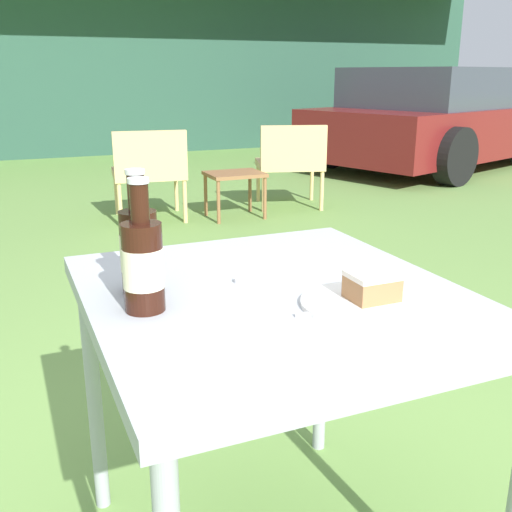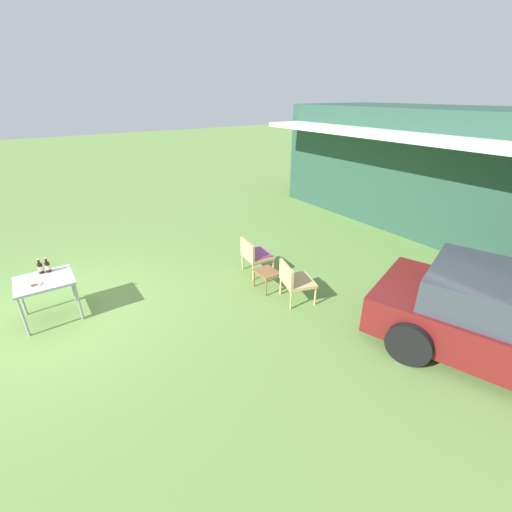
% 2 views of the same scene
% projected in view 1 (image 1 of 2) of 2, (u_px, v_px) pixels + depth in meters
% --- Properties ---
extents(cabin_building, '(11.19, 4.78, 3.18)m').
position_uv_depth(cabin_building, '(139.00, 49.00, 10.54)').
color(cabin_building, '#284C3D').
rests_on(cabin_building, ground_plane).
extents(parked_car, '(4.23, 2.92, 1.26)m').
position_uv_depth(parked_car, '(441.00, 119.00, 7.83)').
color(parked_car, maroon).
rests_on(parked_car, ground_plane).
extents(wicker_chair_cushioned, '(0.64, 0.60, 0.76)m').
position_uv_depth(wicker_chair_cushioned, '(149.00, 168.00, 4.95)').
color(wicker_chair_cushioned, tan).
rests_on(wicker_chair_cushioned, ground_plane).
extents(wicker_chair_plain, '(0.71, 0.68, 0.76)m').
position_uv_depth(wicker_chair_plain, '(291.00, 160.00, 5.42)').
color(wicker_chair_plain, tan).
rests_on(wicker_chair_plain, ground_plane).
extents(garden_side_table, '(0.47, 0.38, 0.39)m').
position_uv_depth(garden_side_table, '(235.00, 179.00, 5.07)').
color(garden_side_table, brown).
rests_on(garden_side_table, ground_plane).
extents(patio_table, '(0.78, 0.87, 0.74)m').
position_uv_depth(patio_table, '(274.00, 321.00, 1.31)').
color(patio_table, '#9EA3A8').
rests_on(patio_table, ground_plane).
extents(cake_on_plate, '(0.24, 0.24, 0.07)m').
position_uv_depth(cake_on_plate, '(365.00, 296.00, 1.21)').
color(cake_on_plate, white).
rests_on(cake_on_plate, patio_table).
extents(cola_bottle_near, '(0.08, 0.08, 0.26)m').
position_uv_depth(cola_bottle_near, '(139.00, 248.00, 1.26)').
color(cola_bottle_near, black).
rests_on(cola_bottle_near, patio_table).
extents(cola_bottle_far, '(0.08, 0.08, 0.26)m').
position_uv_depth(cola_bottle_far, '(143.00, 264.00, 1.16)').
color(cola_bottle_far, black).
rests_on(cola_bottle_far, patio_table).
extents(fork, '(0.17, 0.04, 0.01)m').
position_uv_depth(fork, '(337.00, 311.00, 1.17)').
color(fork, silver).
rests_on(fork, patio_table).
extents(loose_bottle_cap, '(0.03, 0.03, 0.01)m').
position_uv_depth(loose_bottle_cap, '(240.00, 280.00, 1.34)').
color(loose_bottle_cap, silver).
rests_on(loose_bottle_cap, patio_table).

